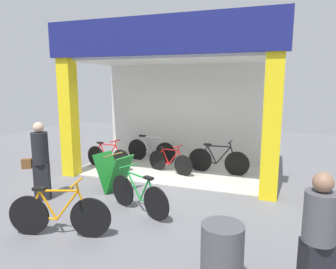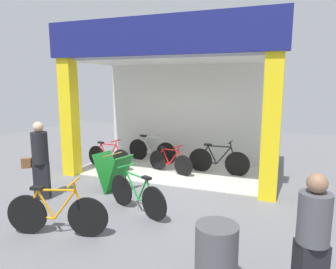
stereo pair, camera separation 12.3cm
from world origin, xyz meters
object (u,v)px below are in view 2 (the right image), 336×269
Objects in this scene: bicycle_inside_2 at (218,161)px; pedestrian_0 at (40,160)px; bicycle_parked_0 at (57,214)px; bicycle_inside_0 at (170,162)px; trash_bin at (216,258)px; bicycle_inside_1 at (109,157)px; pedestrian_1 at (312,241)px; bicycle_parked_1 at (137,195)px; sandwich_board_sign at (113,173)px; bicycle_inside_3 at (152,150)px.

pedestrian_0 reaches higher than bicycle_inside_2.
pedestrian_0 reaches higher than bicycle_parked_0.
bicycle_inside_0 is 1.66× the size of trash_bin.
bicycle_inside_0 is 4.87m from trash_bin.
pedestrian_1 is at bearing -39.11° from bicycle_inside_1.
bicycle_inside_2 is 5.09m from pedestrian_1.
bicycle_inside_2 is 3.19m from bicycle_parked_1.
sandwich_board_sign reaches higher than bicycle_inside_0.
bicycle_inside_1 is at bearing 109.41° from bicycle_parked_0.
pedestrian_0 reaches higher than trash_bin.
bicycle_inside_0 is at bearing 96.35° from bicycle_parked_1.
bicycle_inside_1 is 0.90× the size of bicycle_inside_3.
pedestrian_1 is at bearing -32.40° from sandwich_board_sign.
bicycle_inside_3 is 1.03× the size of bicycle_parked_0.
trash_bin is at bearing -176.30° from pedestrian_1.
bicycle_inside_2 is at bearing 47.38° from sandwich_board_sign.
bicycle_parked_0 is at bearing 171.06° from trash_bin.
pedestrian_0 is (-1.96, -2.71, 0.54)m from bicycle_inside_0.
trash_bin is at bearing -8.94° from bicycle_parked_0.
bicycle_parked_0 is (1.32, -3.76, 0.03)m from bicycle_inside_1.
bicycle_parked_0 is 1.96× the size of trash_bin.
sandwich_board_sign is 1.05× the size of trash_bin.
bicycle_parked_0 reaches higher than trash_bin.
bicycle_parked_0 is 0.99× the size of pedestrian_0.
trash_bin is at bearing -21.54° from pedestrian_0.
trash_bin is (2.72, -0.43, 0.05)m from bicycle_parked_0.
bicycle_inside_1 is 1.74× the size of sandwich_board_sign.
pedestrian_0 is at bearing -142.33° from sandwich_board_sign.
bicycle_inside_2 is at bearing 101.16° from trash_bin.
bicycle_inside_3 reaches higher than bicycle_inside_1.
bicycle_parked_0 reaches higher than bicycle_inside_1.
bicycle_inside_3 reaches higher than bicycle_inside_2.
bicycle_inside_0 is 1.33m from bicycle_inside_3.
bicycle_inside_2 is 1.91× the size of sandwich_board_sign.
bicycle_inside_1 is 0.98× the size of pedestrian_1.
bicycle_inside_0 is 1.92m from sandwich_board_sign.
bicycle_inside_0 is at bearing 116.77° from trash_bin.
bicycle_inside_3 reaches higher than trash_bin.
bicycle_inside_3 is 1.93× the size of sandwich_board_sign.
bicycle_parked_0 reaches higher than bicycle_inside_2.
sandwich_board_sign is at bearing 139.93° from bicycle_parked_1.
bicycle_inside_3 is at bearing 74.52° from pedestrian_0.
bicycle_inside_3 is 4.86m from bicycle_parked_0.
trash_bin is (4.05, -4.19, 0.08)m from bicycle_inside_1.
pedestrian_0 is at bearing 163.09° from pedestrian_1.
trash_bin is (4.15, -1.64, -0.44)m from pedestrian_0.
bicycle_parked_0 is at bearing -84.37° from sandwich_board_sign.
bicycle_inside_0 is 0.91× the size of bicycle_inside_1.
pedestrian_1 is at bearing -5.52° from bicycle_parked_0.
bicycle_parked_0 is 1.06× the size of pedestrian_1.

